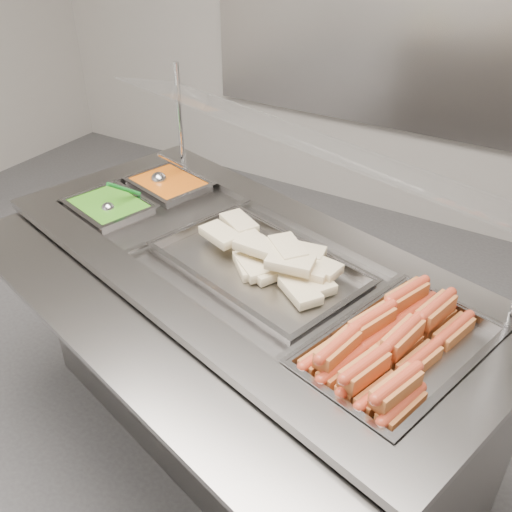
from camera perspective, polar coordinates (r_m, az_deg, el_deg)
The scene contains 13 objects.
ground at distance 2.27m, azimuth -6.28°, elevation -23.42°, with size 6.00×6.00×0.00m, color #4B4B4E.
back_panel at distance 3.56m, azimuth 18.40°, elevation 20.53°, with size 3.00×0.04×1.20m, color #A49F9A.
steam_counter at distance 2.14m, azimuth -0.90°, elevation -9.75°, with size 1.96×1.25×0.87m.
tray_rail at distance 1.67m, azimuth -13.65°, elevation -7.67°, with size 1.74×0.78×0.05m.
sneeze_guard at distance 1.84m, azimuth 3.82°, elevation 11.73°, with size 1.61×0.69×0.42m.
pan_hotdogs at distance 1.59m, azimuth 14.01°, elevation -9.83°, with size 0.46×0.60×0.10m.
pan_wraps at distance 1.85m, azimuth 0.21°, elevation -1.34°, with size 0.73×0.54×0.07m.
pan_beans at distance 2.39m, azimuth -8.68°, elevation 6.47°, with size 0.34×0.30×0.10m.
pan_peas at distance 2.26m, azimuth -14.40°, elevation 4.16°, with size 0.34×0.30×0.10m.
hotdogs_in_buns at distance 1.56m, azimuth 13.27°, elevation -8.55°, with size 0.35×0.55×0.11m.
tortilla_wraps at distance 1.83m, azimuth 1.86°, elevation -0.24°, with size 0.54×0.34×0.10m.
ladle at distance 2.39m, azimuth -9.58°, elevation 7.63°, with size 0.08×0.18×0.15m.
serving_spoon at distance 2.22m, azimuth -14.28°, elevation 4.94°, with size 0.07×0.17×0.13m.
Camera 1 is at (0.84, -0.94, 1.89)m, focal length 40.00 mm.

